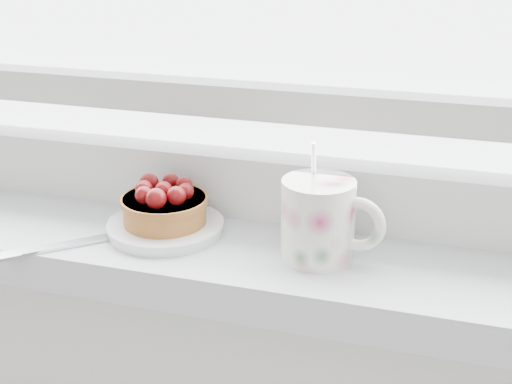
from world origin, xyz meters
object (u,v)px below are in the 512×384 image
at_px(floral_mug, 321,218).
at_px(fork, 106,238).
at_px(raspberry_tart, 164,204).
at_px(saucer, 166,227).

xyz_separation_m(floral_mug, fork, (-0.22, -0.03, -0.04)).
xyz_separation_m(raspberry_tart, fork, (-0.05, -0.03, -0.03)).
relative_size(floral_mug, fork, 0.66).
relative_size(saucer, fork, 0.70).
bearing_deg(fork, raspberry_tart, 33.29).
relative_size(raspberry_tart, fork, 0.52).
distance_m(saucer, floral_mug, 0.17).
bearing_deg(fork, saucer, 33.34).
xyz_separation_m(saucer, fork, (-0.05, -0.03, -0.00)).
relative_size(saucer, floral_mug, 1.07).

